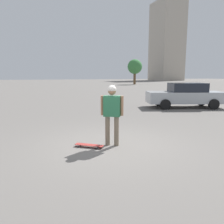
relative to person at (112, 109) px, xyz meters
name	(u,v)px	position (x,y,z in m)	size (l,w,h in m)	color
ground_plane	(112,145)	(0.00, 0.00, -1.07)	(220.00, 220.00, 0.00)	slate
person	(112,109)	(0.00, 0.00, 0.00)	(0.41, 0.58, 1.75)	#7A6B56
skateboard	(89,145)	(0.04, 0.68, -1.01)	(0.64, 0.77, 0.08)	#A5332D
car_parked_near	(185,95)	(5.53, -7.04, -0.28)	(3.17, 5.03, 1.56)	#ADB2B7
building_block_distant	(167,42)	(74.67, -52.40, 14.75)	(12.25, 10.31, 31.64)	#B2A899
tree_distant	(135,67)	(39.60, -20.36, 2.88)	(3.29, 3.29, 5.66)	brown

